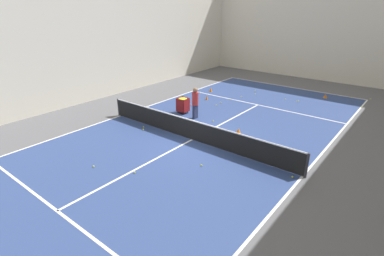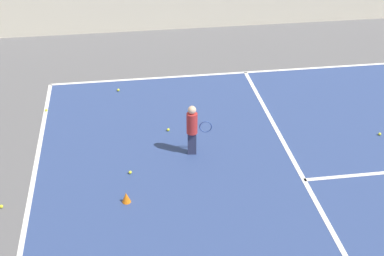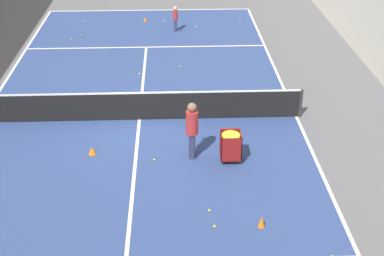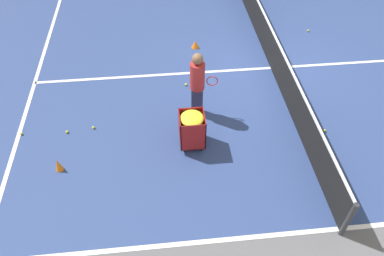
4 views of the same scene
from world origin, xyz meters
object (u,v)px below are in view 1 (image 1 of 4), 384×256
Objects in this scene: ball_cart at (183,102)px; training_cone_1 at (211,89)px; coach_at_net at (195,101)px; tennis_net at (192,130)px; training_cone_0 at (238,131)px.

training_cone_1 is (-1.42, 4.88, -0.50)m from ball_cart.
coach_at_net is 1.20m from ball_cart.
tennis_net reaches higher than ball_cart.
tennis_net is 8.63m from training_cone_1.
tennis_net is at bearing 41.94° from coach_at_net.
training_cone_0 is (4.11, -0.53, -0.55)m from ball_cart.
training_cone_0 is (2.99, -0.28, -0.91)m from coach_at_net.
ball_cart is 3.87× the size of training_cone_0.
ball_cart is at bearing 172.67° from training_cone_0.
training_cone_0 is (1.31, 2.12, -0.41)m from tennis_net.
ball_cart is at bearing -95.65° from coach_at_net.
ball_cart is 4.17m from training_cone_0.
ball_cart reaches higher than training_cone_0.
coach_at_net reaches higher than training_cone_1.
coach_at_net reaches higher than training_cone_0.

